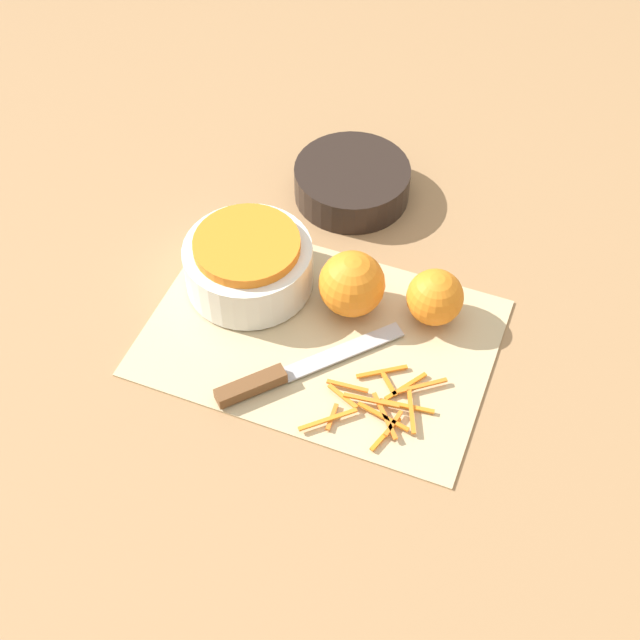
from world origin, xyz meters
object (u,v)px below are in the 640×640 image
Objects in this scene: knife at (277,376)px; orange_right at (352,284)px; bowl_speckled at (248,262)px; bowl_dark at (352,182)px; orange_left at (435,297)px.

knife is 0.15m from orange_right.
bowl_dark is at bearing 72.82° from bowl_speckled.
knife is (0.09, -0.13, -0.03)m from bowl_speckled.
knife is (0.03, -0.34, -0.01)m from bowl_dark.
bowl_dark is (0.06, 0.21, -0.02)m from bowl_speckled.
orange_left is at bearing 7.48° from bowl_speckled.
bowl_dark is 0.21m from orange_right.
bowl_dark is at bearing 109.77° from orange_right.
orange_right is (0.07, -0.20, 0.02)m from bowl_dark.
bowl_speckled is 1.97× the size of orange_right.
orange_right is (0.04, 0.14, 0.04)m from knife.
knife is at bearing -85.11° from bowl_dark.
bowl_speckled is 2.30× the size of orange_left.
bowl_speckled is at bearing -107.18° from bowl_dark.
bowl_speckled is 0.14m from orange_right.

